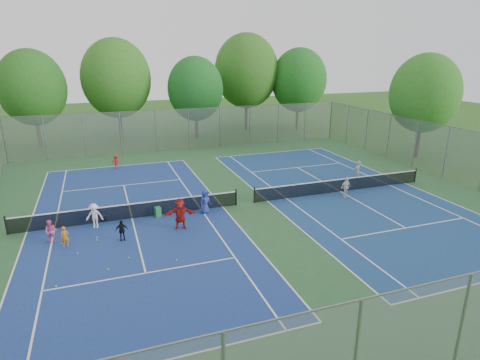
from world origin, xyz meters
The scene contains 36 objects.
ground centered at (0.00, 0.00, 0.00)m, with size 120.00×120.00×0.00m, color #28551A.
court_pad centered at (0.00, 0.00, 0.01)m, with size 32.00×32.00×0.01m, color #29572F.
court_left centered at (-7.00, 0.00, 0.02)m, with size 10.97×23.77×0.01m, color navy.
court_right centered at (7.00, 0.00, 0.02)m, with size 10.97×23.77×0.01m, color navy.
net_left centered at (-7.00, 0.00, 0.46)m, with size 12.87×0.10×0.91m, color black.
net_right centered at (7.00, 0.00, 0.46)m, with size 12.87×0.10×0.91m, color black.
fence_north centered at (0.00, 16.00, 2.00)m, with size 32.00×0.10×4.00m, color gray.
fence_south centered at (0.00, -16.00, 2.00)m, with size 32.00×0.10×4.00m, color gray.
fence_east centered at (16.00, 0.00, 2.00)m, with size 32.00×0.10×4.00m, color gray.
tree_nw centered at (-14.00, 22.00, 5.89)m, with size 6.40×6.40×9.58m.
tree_nl centered at (-6.00, 23.00, 6.54)m, with size 7.20×7.20×10.69m.
tree_nc centered at (2.00, 21.00, 5.39)m, with size 6.00×6.00×8.85m.
tree_nr centered at (9.00, 24.00, 7.04)m, with size 7.60×7.60×11.42m.
tree_ne centered at (15.00, 22.00, 5.97)m, with size 6.60×6.60×9.77m.
tree_side_e centered at (19.00, 6.00, 5.74)m, with size 6.00×6.00×9.20m.
ball_crate centered at (-8.58, 0.26, 0.15)m, with size 0.34×0.34×0.29m, color blue.
ball_hopper centered at (-5.54, -0.28, 0.31)m, with size 0.32×0.32×0.63m, color #268D3F.
student_a centered at (-10.40, -2.49, 0.54)m, with size 0.39×0.26×1.07m, color orange.
student_b centered at (-11.09, -1.75, 0.60)m, with size 0.58×0.45×1.20m, color #E1578F.
student_c centered at (-8.99, -0.60, 0.70)m, with size 0.91×0.52×1.40m, color silver.
student_d centered at (-7.72, -2.70, 0.55)m, with size 0.65×0.27×1.10m, color black.
student_e centered at (-2.77, -0.60, 0.73)m, with size 0.71×0.46×1.45m, color navy.
student_f centered at (-4.62, -2.33, 0.88)m, with size 1.63×0.52×1.76m, color #A21917.
child_far_baseline centered at (-7.21, 11.16, 0.59)m, with size 0.76×0.44×1.18m, color #B3191A.
instructor centered at (9.21, 1.30, 0.84)m, with size 0.61×0.40×1.68m, color gray.
teen_court_b centered at (6.70, -1.04, 0.70)m, with size 0.82×0.34×1.39m, color silver.
tennis_ball_0 centered at (-10.61, -2.22, 0.03)m, with size 0.07×0.07×0.07m, color gold.
tennis_ball_1 centered at (-8.97, -2.37, 0.03)m, with size 0.07×0.07×0.07m, color #A8C92E.
tennis_ball_2 centered at (-8.52, -5.57, 0.03)m, with size 0.07×0.07×0.07m, color #BDE034.
tennis_ball_3 centered at (-11.12, -3.35, 0.03)m, with size 0.07×0.07×0.07m, color #BCE435.
tennis_ball_4 centered at (-10.60, -6.26, 0.03)m, with size 0.07×0.07×0.07m, color yellow.
tennis_ball_5 centered at (-5.52, -5.75, 0.03)m, with size 0.07×0.07×0.07m, color gold.
tennis_ball_6 centered at (-9.85, -3.54, 0.03)m, with size 0.07×0.07×0.07m, color #CEE836.
tennis_ball_7 centered at (-7.57, -4.78, 0.03)m, with size 0.07×0.07×0.07m, color #ABC72E.
tennis_ball_8 centered at (-8.95, -2.04, 0.03)m, with size 0.07×0.07×0.07m, color yellow.
tennis_ball_9 centered at (-4.41, -1.74, 0.03)m, with size 0.07×0.07×0.07m, color gold.
Camera 1 is at (-8.28, -22.26, 9.20)m, focal length 30.00 mm.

